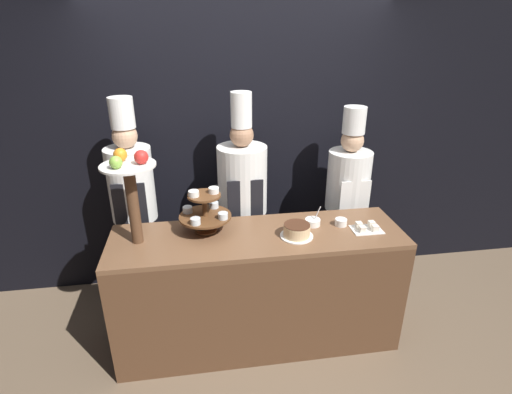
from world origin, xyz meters
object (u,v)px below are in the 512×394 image
object	(u,v)px
chef_left	(133,200)
cup_white	(341,222)
fruit_pedestal	(130,182)
chef_center_right	(347,195)
serving_bowl_far	(313,222)
tiered_stand	(205,211)
chef_center_left	(243,197)
cake_square_tray	(367,228)
cake_round	(297,231)

from	to	relation	value
chef_left	cup_white	bearing A→B (deg)	-18.94
fruit_pedestal	chef_center_right	world-z (taller)	chef_center_right
chef_left	serving_bowl_far	bearing A→B (deg)	-20.26
serving_bowl_far	chef_left	size ratio (longest dim) A/B	0.08
tiered_stand	chef_center_left	world-z (taller)	chef_center_left
chef_center_left	chef_center_right	distance (m)	0.92
chef_center_left	chef_center_right	size ratio (longest dim) A/B	1.08
tiered_stand	cake_square_tray	world-z (taller)	tiered_stand
cake_square_tray	tiered_stand	bearing A→B (deg)	172.03
tiered_stand	cake_round	xyz separation A→B (m)	(0.63, -0.18, -0.11)
tiered_stand	serving_bowl_far	distance (m)	0.80
serving_bowl_far	chef_left	xyz separation A→B (m)	(-1.36, 0.50, 0.05)
serving_bowl_far	chef_center_right	bearing A→B (deg)	47.62
tiered_stand	cup_white	xyz separation A→B (m)	(1.00, -0.06, -0.13)
cake_round	chef_center_right	xyz separation A→B (m)	(0.62, 0.65, -0.05)
tiered_stand	cake_round	world-z (taller)	tiered_stand
fruit_pedestal	cup_white	bearing A→B (deg)	0.77
fruit_pedestal	cake_round	xyz separation A→B (m)	(1.10, -0.10, -0.40)
cup_white	chef_center_right	bearing A→B (deg)	65.05
cup_white	chef_center_left	bearing A→B (deg)	141.48
tiered_stand	fruit_pedestal	bearing A→B (deg)	-169.93
serving_bowl_far	chef_left	distance (m)	1.45
fruit_pedestal	cake_square_tray	world-z (taller)	fruit_pedestal
cake_round	chef_center_right	world-z (taller)	chef_center_right
chef_center_left	cake_round	bearing A→B (deg)	-64.86
chef_left	chef_center_right	xyz separation A→B (m)	(1.81, 0.00, -0.07)
chef_left	chef_center_right	size ratio (longest dim) A/B	1.07
chef_center_right	chef_center_left	bearing A→B (deg)	-180.00
fruit_pedestal	chef_center_right	bearing A→B (deg)	17.93
tiered_stand	chef_left	bearing A→B (deg)	140.04
fruit_pedestal	cake_round	bearing A→B (deg)	-4.97
serving_bowl_far	cake_square_tray	bearing A→B (deg)	-20.04
cake_square_tray	chef_center_right	bearing A→B (deg)	82.17
cup_white	serving_bowl_far	world-z (taller)	serving_bowl_far
tiered_stand	cup_white	bearing A→B (deg)	-3.66
cake_round	tiered_stand	bearing A→B (deg)	164.14
cup_white	serving_bowl_far	bearing A→B (deg)	170.14
fruit_pedestal	chef_left	size ratio (longest dim) A/B	0.36
cake_square_tray	chef_center_left	bearing A→B (deg)	142.77
fruit_pedestal	tiered_stand	bearing A→B (deg)	10.07
fruit_pedestal	cup_white	world-z (taller)	fruit_pedestal
cake_round	chef_center_right	bearing A→B (deg)	46.56
fruit_pedestal	chef_left	xyz separation A→B (m)	(-0.09, 0.56, -0.37)
chef_center_left	serving_bowl_far	bearing A→B (deg)	-47.00
tiered_stand	serving_bowl_far	xyz separation A→B (m)	(0.79, -0.03, -0.13)
cup_white	chef_center_right	world-z (taller)	chef_center_right
cake_round	chef_left	size ratio (longest dim) A/B	0.13
chef_left	chef_center_right	world-z (taller)	chef_left
cake_square_tray	serving_bowl_far	world-z (taller)	serving_bowl_far
cake_round	chef_center_right	size ratio (longest dim) A/B	0.14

